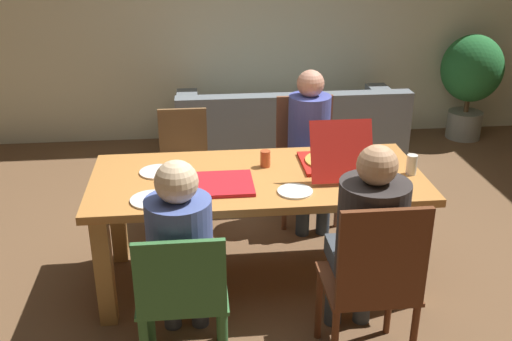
% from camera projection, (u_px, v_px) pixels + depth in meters
% --- Properties ---
extents(ground_plane, '(20.00, 20.00, 0.00)m').
position_uv_depth(ground_plane, '(258.00, 279.00, 3.91)').
color(ground_plane, brown).
extents(back_wall, '(7.86, 0.12, 2.79)m').
position_uv_depth(back_wall, '(227.00, 2.00, 5.91)').
color(back_wall, beige).
rests_on(back_wall, ground).
extents(dining_table, '(2.02, 0.88, 0.74)m').
position_uv_depth(dining_table, '(258.00, 192.00, 3.66)').
color(dining_table, '#BA7838').
rests_on(dining_table, ground).
extents(chair_0, '(0.46, 0.41, 0.93)m').
position_uv_depth(chair_0, '(306.00, 150.00, 4.58)').
color(chair_0, brown).
rests_on(chair_0, ground).
extents(person_0, '(0.31, 0.47, 1.18)m').
position_uv_depth(person_0, '(310.00, 136.00, 4.38)').
color(person_0, '#2B3949').
rests_on(person_0, ground).
extents(chair_1, '(0.45, 0.43, 1.00)m').
position_uv_depth(chair_1, '(374.00, 280.00, 2.90)').
color(chair_1, '#5D2F18').
rests_on(chair_1, ground).
extents(person_1, '(0.34, 0.53, 1.22)m').
position_uv_depth(person_1, '(368.00, 235.00, 2.98)').
color(person_1, '#3C4249').
rests_on(person_1, ground).
extents(chair_2, '(0.44, 0.43, 0.87)m').
position_uv_depth(chair_2, '(183.00, 299.00, 2.90)').
color(chair_2, '#366C38').
rests_on(chair_2, ground).
extents(person_2, '(0.32, 0.55, 1.17)m').
position_uv_depth(person_2, '(181.00, 245.00, 2.95)').
color(person_2, '#3F414C').
rests_on(person_2, ground).
extents(chair_3, '(0.38, 0.45, 0.86)m').
position_uv_depth(chair_3, '(184.00, 166.00, 4.47)').
color(chair_3, brown).
rests_on(chair_3, ground).
extents(pizza_box_0, '(0.34, 0.34, 0.02)m').
position_uv_depth(pizza_box_0, '(224.00, 184.00, 3.48)').
color(pizza_box_0, red).
rests_on(pizza_box_0, dining_table).
extents(pizza_box_1, '(0.37, 0.52, 0.36)m').
position_uv_depth(pizza_box_1, '(333.00, 160.00, 3.71)').
color(pizza_box_1, red).
rests_on(pizza_box_1, dining_table).
extents(plate_0, '(0.24, 0.24, 0.01)m').
position_uv_depth(plate_0, '(152.00, 200.00, 3.30)').
color(plate_0, silver).
rests_on(plate_0, dining_table).
extents(plate_1, '(0.23, 0.23, 0.01)m').
position_uv_depth(plate_1, '(158.00, 172.00, 3.65)').
color(plate_1, white).
rests_on(plate_1, dining_table).
extents(plate_2, '(0.20, 0.20, 0.01)m').
position_uv_depth(plate_2, '(295.00, 191.00, 3.39)').
color(plate_2, white).
rests_on(plate_2, dining_table).
extents(drinking_glass_0, '(0.06, 0.06, 0.12)m').
position_uv_depth(drinking_glass_0, '(412.00, 165.00, 3.61)').
color(drinking_glass_0, silver).
rests_on(drinking_glass_0, dining_table).
extents(drinking_glass_1, '(0.06, 0.06, 0.10)m').
position_uv_depth(drinking_glass_1, '(265.00, 159.00, 3.72)').
color(drinking_glass_1, '#B74D29').
rests_on(drinking_glass_1, dining_table).
extents(couch, '(2.11, 0.88, 0.74)m').
position_uv_depth(couch, '(289.00, 132.00, 5.70)').
color(couch, slate).
rests_on(couch, ground).
extents(potted_plant, '(0.62, 0.62, 1.09)m').
position_uv_depth(potted_plant, '(471.00, 75.00, 6.10)').
color(potted_plant, gray).
rests_on(potted_plant, ground).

